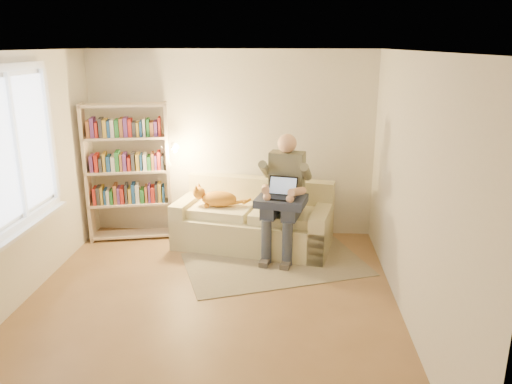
# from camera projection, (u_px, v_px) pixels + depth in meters

# --- Properties ---
(floor) EXTENTS (4.50, 4.50, 0.00)m
(floor) POSITION_uv_depth(u_px,v_px,m) (208.00, 308.00, 5.24)
(floor) COLOR brown
(floor) RESTS_ON ground
(ceiling) EXTENTS (4.00, 4.50, 0.02)m
(ceiling) POSITION_uv_depth(u_px,v_px,m) (200.00, 51.00, 4.50)
(ceiling) COLOR white
(ceiling) RESTS_ON wall_back
(wall_left) EXTENTS (0.02, 4.50, 2.60)m
(wall_left) POSITION_uv_depth(u_px,v_px,m) (7.00, 185.00, 4.99)
(wall_left) COLOR silver
(wall_left) RESTS_ON floor
(wall_right) EXTENTS (0.02, 4.50, 2.60)m
(wall_right) POSITION_uv_depth(u_px,v_px,m) (413.00, 193.00, 4.74)
(wall_right) COLOR silver
(wall_right) RESTS_ON floor
(wall_back) EXTENTS (4.00, 0.02, 2.60)m
(wall_back) POSITION_uv_depth(u_px,v_px,m) (231.00, 144.00, 7.02)
(wall_back) COLOR silver
(wall_back) RESTS_ON floor
(wall_front) EXTENTS (4.00, 0.02, 2.60)m
(wall_front) POSITION_uv_depth(u_px,v_px,m) (137.00, 304.00, 2.72)
(wall_front) COLOR silver
(wall_front) RESTS_ON floor
(window) EXTENTS (0.12, 1.52, 1.69)m
(window) POSITION_uv_depth(u_px,v_px,m) (22.00, 173.00, 5.16)
(window) COLOR white
(window) RESTS_ON wall_left
(sofa) EXTENTS (2.21, 1.34, 0.88)m
(sofa) POSITION_uv_depth(u_px,v_px,m) (254.00, 223.00, 6.79)
(sofa) COLOR beige
(sofa) RESTS_ON floor
(person) EXTENTS (0.57, 0.78, 1.57)m
(person) POSITION_uv_depth(u_px,v_px,m) (284.00, 190.00, 6.37)
(person) COLOR #6E705A
(person) RESTS_ON sofa
(cat) EXTENTS (0.73, 0.34, 0.26)m
(cat) POSITION_uv_depth(u_px,v_px,m) (215.00, 198.00, 6.70)
(cat) COLOR orange
(cat) RESTS_ON sofa
(blanket) EXTENTS (0.70, 0.61, 0.10)m
(blanket) POSITION_uv_depth(u_px,v_px,m) (285.00, 201.00, 6.24)
(blanket) COLOR #282F46
(blanket) RESTS_ON person
(laptop) EXTENTS (0.42, 0.39, 0.30)m
(laptop) POSITION_uv_depth(u_px,v_px,m) (286.00, 192.00, 6.22)
(laptop) COLOR black
(laptop) RESTS_ON blanket
(bookshelf) EXTENTS (1.31, 0.52, 1.91)m
(bookshelf) POSITION_uv_depth(u_px,v_px,m) (128.00, 165.00, 6.84)
(bookshelf) COLOR beige
(bookshelf) RESTS_ON floor
(rug) EXTENTS (2.51, 1.97, 0.01)m
(rug) POSITION_uv_depth(u_px,v_px,m) (275.00, 264.00, 6.26)
(rug) COLOR gray
(rug) RESTS_ON floor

